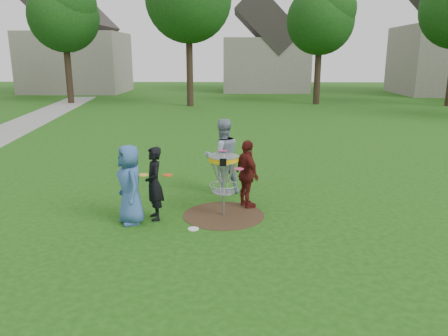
{
  "coord_description": "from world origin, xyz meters",
  "views": [
    {
      "loc": [
        0.29,
        -9.06,
        3.42
      ],
      "look_at": [
        0.0,
        0.3,
        1.0
      ],
      "focal_mm": 35.0,
      "sensor_mm": 36.0,
      "label": 1
    }
  ],
  "objects_px": {
    "player_blue": "(130,184)",
    "player_grey": "(222,156)",
    "player_maroon": "(247,174)",
    "disc_golf_basket": "(224,171)",
    "player_black": "(154,184)"
  },
  "relations": [
    {
      "from": "player_black",
      "to": "player_grey",
      "type": "distance_m",
      "value": 2.35
    },
    {
      "from": "player_blue",
      "to": "player_grey",
      "type": "distance_m",
      "value": 2.82
    },
    {
      "from": "player_maroon",
      "to": "disc_golf_basket",
      "type": "xyz_separation_m",
      "value": [
        -0.52,
        -0.56,
        0.23
      ]
    },
    {
      "from": "player_grey",
      "to": "disc_golf_basket",
      "type": "bearing_deg",
      "value": 71.69
    },
    {
      "from": "player_grey",
      "to": "player_black",
      "type": "bearing_deg",
      "value": 32.78
    },
    {
      "from": "player_maroon",
      "to": "player_grey",
      "type": "bearing_deg",
      "value": 1.69
    },
    {
      "from": "player_blue",
      "to": "player_black",
      "type": "height_order",
      "value": "player_blue"
    },
    {
      "from": "player_blue",
      "to": "player_maroon",
      "type": "bearing_deg",
      "value": 83.87
    },
    {
      "from": "player_maroon",
      "to": "player_black",
      "type": "bearing_deg",
      "value": 84.97
    },
    {
      "from": "player_blue",
      "to": "player_grey",
      "type": "xyz_separation_m",
      "value": [
        1.84,
        2.13,
        0.12
      ]
    },
    {
      "from": "player_grey",
      "to": "player_maroon",
      "type": "relative_size",
      "value": 1.21
    },
    {
      "from": "player_black",
      "to": "disc_golf_basket",
      "type": "relative_size",
      "value": 1.14
    },
    {
      "from": "player_black",
      "to": "disc_golf_basket",
      "type": "bearing_deg",
      "value": 79.32
    },
    {
      "from": "player_maroon",
      "to": "disc_golf_basket",
      "type": "bearing_deg",
      "value": 109.91
    },
    {
      "from": "player_grey",
      "to": "player_maroon",
      "type": "distance_m",
      "value": 1.24
    }
  ]
}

